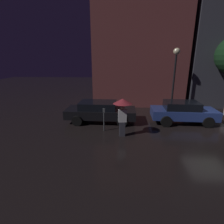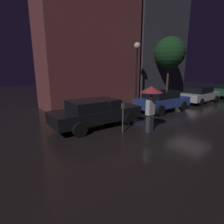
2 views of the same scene
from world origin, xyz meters
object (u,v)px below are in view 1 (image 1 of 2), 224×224
at_px(street_lamp_near, 175,66).
at_px(parked_car_black, 100,111).
at_px(parking_meter, 104,117).
at_px(parked_car_blue, 183,112).
at_px(pedestrian_with_umbrella, 123,107).

bearing_deg(street_lamp_near, parked_car_black, -154.45).
bearing_deg(street_lamp_near, parking_meter, -139.95).
xyz_separation_m(parked_car_blue, parking_meter, (-5.01, -1.65, 0.08)).
distance_m(parking_meter, street_lamp_near, 7.04).
distance_m(pedestrian_with_umbrella, street_lamp_near, 6.51).
height_order(parked_car_black, parked_car_blue, parked_car_blue).
bearing_deg(pedestrian_with_umbrella, parked_car_black, -62.37).
bearing_deg(parked_car_blue, parking_meter, -159.48).
bearing_deg(street_lamp_near, pedestrian_with_umbrella, -129.01).
height_order(parked_car_blue, pedestrian_with_umbrella, pedestrian_with_umbrella).
distance_m(pedestrian_with_umbrella, parking_meter, 1.47).
bearing_deg(parked_car_black, parking_meter, -74.28).
xyz_separation_m(parked_car_black, street_lamp_near, (5.38, 2.57, 2.82)).
bearing_deg(parking_meter, parked_car_black, 104.15).
xyz_separation_m(parked_car_blue, pedestrian_with_umbrella, (-3.95, -2.31, 0.87)).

